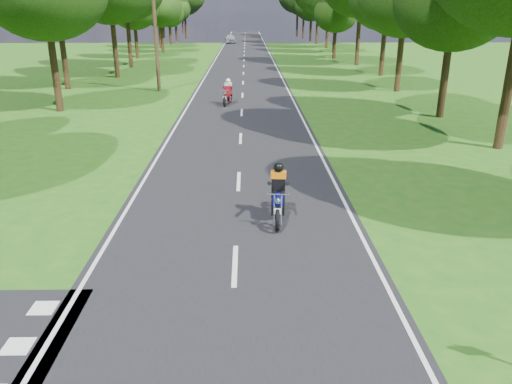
{
  "coord_description": "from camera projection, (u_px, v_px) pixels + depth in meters",
  "views": [
    {
      "loc": [
        0.3,
        -8.32,
        5.67
      ],
      "look_at": [
        0.53,
        4.0,
        1.1
      ],
      "focal_mm": 35.0,
      "sensor_mm": 36.0,
      "label": 1
    }
  ],
  "objects": [
    {
      "name": "telegraph_pole",
      "position": [
        155.0,
        32.0,
        34.49
      ],
      "size": [
        1.2,
        0.26,
        8.0
      ],
      "color": "#382616",
      "rests_on": "ground"
    },
    {
      "name": "rider_near_blue",
      "position": [
        278.0,
        192.0,
        13.92
      ],
      "size": [
        0.79,
        1.98,
        1.61
      ],
      "primitive_type": null,
      "rotation": [
        0.0,
        0.0,
        -0.07
      ],
      "color": "#0C0E8A",
      "rests_on": "main_road"
    },
    {
      "name": "ground",
      "position": [
        233.0,
        316.0,
        9.77
      ],
      "size": [
        160.0,
        160.0,
        0.0
      ],
      "primitive_type": "plane",
      "color": "#1E5714",
      "rests_on": "ground"
    },
    {
      "name": "distant_car",
      "position": [
        230.0,
        39.0,
        83.48
      ],
      "size": [
        2.03,
        4.4,
        1.46
      ],
      "primitive_type": "imported",
      "rotation": [
        0.0,
        0.0,
        0.07
      ],
      "color": "silver",
      "rests_on": "main_road"
    },
    {
      "name": "road_markings",
      "position": [
        243.0,
        62.0,
        54.87
      ],
      "size": [
        7.4,
        140.0,
        0.01
      ],
      "color": "silver",
      "rests_on": "main_road"
    },
    {
      "name": "rider_far_red",
      "position": [
        228.0,
        92.0,
        30.58
      ],
      "size": [
        0.97,
        1.97,
        1.57
      ],
      "primitive_type": null,
      "rotation": [
        0.0,
        0.0,
        -0.19
      ],
      "color": "#AE180D",
      "rests_on": "main_road"
    },
    {
      "name": "main_road",
      "position": [
        244.0,
        60.0,
        56.63
      ],
      "size": [
        7.0,
        140.0,
        0.02
      ],
      "primitive_type": "cube",
      "color": "black",
      "rests_on": "ground"
    }
  ]
}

